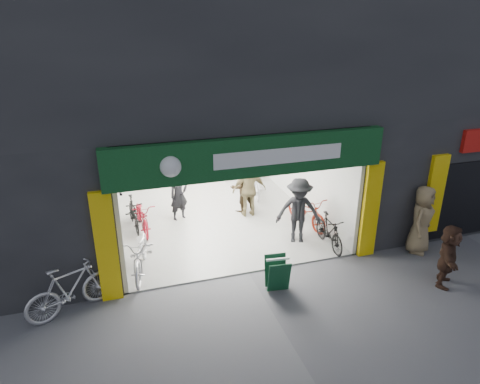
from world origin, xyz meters
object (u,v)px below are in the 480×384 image
bike_left_front (141,253)px  sandwich_board (277,273)px  pedestrian_near (421,220)px  bike_right_front (329,232)px  parked_bike (71,289)px

bike_left_front → sandwich_board: (2.91, -1.68, -0.11)m
pedestrian_near → sandwich_board: bearing=149.6°
bike_right_front → bike_left_front: bearing=179.2°
pedestrian_near → sandwich_board: (-4.29, -0.52, -0.50)m
parked_bike → sandwich_board: (4.47, -0.52, -0.15)m
bike_left_front → bike_right_front: bike_left_front is taller
bike_right_front → sandwich_board: bearing=-143.7°
parked_bike → pedestrian_near: size_ratio=1.03×
parked_bike → pedestrian_near: pedestrian_near is taller
parked_bike → pedestrian_near: bearing=-114.2°
bike_right_front → sandwich_board: bike_right_front is taller
bike_right_front → pedestrian_near: size_ratio=0.84×
bike_left_front → sandwich_board: size_ratio=2.60×
bike_left_front → bike_right_front: bearing=7.9°
bike_left_front → pedestrian_near: size_ratio=1.10×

